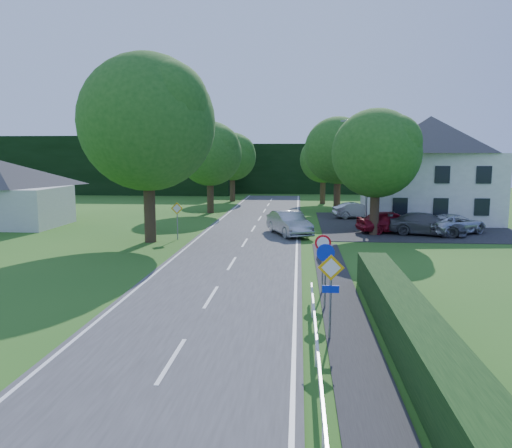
# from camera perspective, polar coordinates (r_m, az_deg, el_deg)

# --- Properties ---
(road) EXTENTS (7.00, 80.00, 0.04)m
(road) POSITION_cam_1_polar(r_m,az_deg,el_deg) (27.21, -2.22, -3.65)
(road) COLOR #39393B
(road) RESTS_ON ground
(parking_pad) EXTENTS (14.00, 16.00, 0.04)m
(parking_pad) POSITION_cam_1_polar(r_m,az_deg,el_deg) (40.76, 17.16, -0.13)
(parking_pad) COLOR black
(parking_pad) RESTS_ON ground
(line_edge_left) EXTENTS (0.12, 80.00, 0.01)m
(line_edge_left) POSITION_cam_1_polar(r_m,az_deg,el_deg) (27.79, -8.89, -3.45)
(line_edge_left) COLOR white
(line_edge_left) RESTS_ON road
(line_edge_right) EXTENTS (0.12, 80.00, 0.01)m
(line_edge_right) POSITION_cam_1_polar(r_m,az_deg,el_deg) (27.00, 4.66, -3.71)
(line_edge_right) COLOR white
(line_edge_right) RESTS_ON road
(line_centre) EXTENTS (0.12, 80.00, 0.01)m
(line_centre) POSITION_cam_1_polar(r_m,az_deg,el_deg) (27.21, -2.22, -3.60)
(line_centre) COLOR white
(line_centre) RESTS_ON road
(tree_main) EXTENTS (9.40, 9.40, 11.64)m
(tree_main) POSITION_cam_1_polar(r_m,az_deg,el_deg) (31.85, -12.25, 8.36)
(tree_main) COLOR #205218
(tree_main) RESTS_ON ground
(tree_left_far) EXTENTS (7.00, 7.00, 8.58)m
(tree_left_far) POSITION_cam_1_polar(r_m,az_deg,el_deg) (47.20, -5.28, 6.45)
(tree_left_far) COLOR #205218
(tree_left_far) RESTS_ON ground
(tree_right_far) EXTENTS (7.40, 7.40, 9.09)m
(tree_right_far) POSITION_cam_1_polar(r_m,az_deg,el_deg) (48.60, 9.32, 6.72)
(tree_right_far) COLOR #205218
(tree_right_far) RESTS_ON ground
(tree_left_back) EXTENTS (6.60, 6.60, 8.07)m
(tree_left_back) POSITION_cam_1_polar(r_m,az_deg,el_deg) (58.99, -2.72, 6.51)
(tree_left_back) COLOR #205218
(tree_left_back) RESTS_ON ground
(tree_right_back) EXTENTS (6.20, 6.20, 7.56)m
(tree_right_back) POSITION_cam_1_polar(r_m,az_deg,el_deg) (56.54, 7.67, 6.13)
(tree_right_back) COLOR #205218
(tree_right_back) RESTS_ON ground
(tree_right_mid) EXTENTS (7.00, 7.00, 8.58)m
(tree_right_mid) POSITION_cam_1_polar(r_m,az_deg,el_deg) (34.85, 13.52, 5.75)
(tree_right_mid) COLOR #205218
(tree_right_mid) RESTS_ON ground
(treeline_left) EXTENTS (44.00, 6.00, 8.00)m
(treeline_left) POSITION_cam_1_polar(r_m,az_deg,el_deg) (75.29, -19.79, 6.34)
(treeline_left) COLOR black
(treeline_left) RESTS_ON ground
(treeline_right) EXTENTS (30.00, 5.00, 7.00)m
(treeline_right) POSITION_cam_1_polar(r_m,az_deg,el_deg) (72.63, 8.66, 6.28)
(treeline_right) COLOR black
(treeline_right) RESTS_ON ground
(house_white) EXTENTS (10.60, 8.40, 8.60)m
(house_white) POSITION_cam_1_polar(r_m,az_deg,el_deg) (43.78, 19.14, 6.09)
(house_white) COLOR silver
(house_white) RESTS_ON ground
(streetlight) EXTENTS (2.03, 0.18, 8.00)m
(streetlight) POSITION_cam_1_polar(r_m,az_deg,el_deg) (36.77, 12.39, 6.16)
(streetlight) COLOR gray
(streetlight) RESTS_ON ground
(sign_priority_right) EXTENTS (0.78, 0.09, 2.59)m
(sign_priority_right) POSITION_cam_1_polar(r_m,az_deg,el_deg) (14.92, 8.54, -6.45)
(sign_priority_right) COLOR gray
(sign_priority_right) RESTS_ON ground
(sign_roundabout) EXTENTS (0.64, 0.08, 2.37)m
(sign_roundabout) POSITION_cam_1_polar(r_m,az_deg,el_deg) (17.87, 7.94, -4.45)
(sign_roundabout) COLOR gray
(sign_roundabout) RESTS_ON ground
(sign_speed_limit) EXTENTS (0.64, 0.11, 2.37)m
(sign_speed_limit) POSITION_cam_1_polar(r_m,az_deg,el_deg) (19.80, 7.65, -2.95)
(sign_speed_limit) COLOR gray
(sign_speed_limit) RESTS_ON ground
(sign_priority_left) EXTENTS (0.78, 0.09, 2.44)m
(sign_priority_left) POSITION_cam_1_polar(r_m,az_deg,el_deg) (32.61, -9.01, 1.20)
(sign_priority_left) COLOR gray
(sign_priority_left) RESTS_ON ground
(moving_car) EXTENTS (3.41, 5.22, 1.63)m
(moving_car) POSITION_cam_1_polar(r_m,az_deg,el_deg) (34.07, 3.81, 0.10)
(moving_car) COLOR #A0A1A4
(moving_car) RESTS_ON road
(motorcycle) EXTENTS (0.88, 1.74, 0.87)m
(motorcycle) POSITION_cam_1_polar(r_m,az_deg,el_deg) (37.03, 2.51, 0.15)
(motorcycle) COLOR black
(motorcycle) RESTS_ON road
(parked_car_red) EXTENTS (4.93, 3.08, 1.56)m
(parked_car_red) POSITION_cam_1_polar(r_m,az_deg,el_deg) (36.31, 15.02, 0.28)
(parked_car_red) COLOR maroon
(parked_car_red) RESTS_ON parking_pad
(parked_car_silver_a) EXTENTS (4.28, 2.23, 1.34)m
(parked_car_silver_a) POSITION_cam_1_polar(r_m,az_deg,el_deg) (43.90, 11.45, 1.53)
(parked_car_silver_a) COLOR #A9AAAE
(parked_car_silver_a) RESTS_ON parking_pad
(parked_car_grey) EXTENTS (5.48, 3.32, 1.48)m
(parked_car_grey) POSITION_cam_1_polar(r_m,az_deg,el_deg) (36.00, 18.94, -0.00)
(parked_car_grey) COLOR #4E4E53
(parked_car_grey) RESTS_ON parking_pad
(parked_car_silver_b) EXTENTS (5.43, 4.73, 1.39)m
(parked_car_silver_b) POSITION_cam_1_polar(r_m,az_deg,el_deg) (37.04, 21.58, 0.01)
(parked_car_silver_b) COLOR silver
(parked_car_silver_b) RESTS_ON parking_pad
(parasol) EXTENTS (2.27, 2.30, 1.79)m
(parasol) POSITION_cam_1_polar(r_m,az_deg,el_deg) (42.38, 17.29, 1.41)
(parasol) COLOR #AF100E
(parasol) RESTS_ON parking_pad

